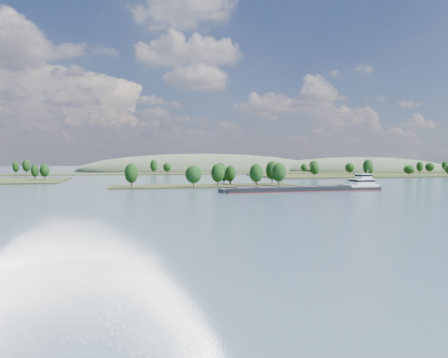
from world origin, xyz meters
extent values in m
plane|color=#3D536A|center=(0.00, 120.00, 0.00)|extent=(1800.00, 1800.00, 0.00)
cube|color=black|center=(0.00, 180.00, 0.00)|extent=(100.00, 30.00, 1.20)
cylinder|color=black|center=(24.51, 168.75, 2.48)|extent=(0.50, 0.50, 3.76)
ellipsoid|color=black|center=(24.51, 168.75, 7.26)|extent=(7.05, 7.05, 9.67)
cylinder|color=black|center=(12.51, 190.59, 2.21)|extent=(0.50, 0.50, 3.23)
ellipsoid|color=black|center=(12.51, 190.59, 6.32)|extent=(7.07, 7.07, 8.30)
cylinder|color=black|center=(5.21, 173.63, 2.48)|extent=(0.50, 0.50, 3.75)
ellipsoid|color=black|center=(5.21, 173.63, 7.25)|extent=(7.13, 7.13, 9.65)
cylinder|color=black|center=(14.30, 182.57, 2.36)|extent=(0.50, 0.50, 3.52)
ellipsoid|color=black|center=(14.30, 182.57, 6.83)|extent=(5.62, 5.62, 9.05)
cylinder|color=black|center=(-8.51, 167.49, 2.38)|extent=(0.50, 0.50, 3.55)
ellipsoid|color=black|center=(-8.51, 167.49, 6.89)|extent=(8.27, 8.27, 9.13)
cylinder|color=black|center=(-38.69, 172.99, 2.55)|extent=(0.50, 0.50, 3.90)
ellipsoid|color=black|center=(-38.69, 172.99, 7.51)|extent=(6.58, 6.58, 10.03)
cylinder|color=black|center=(14.10, 183.37, 2.16)|extent=(0.50, 0.50, 3.12)
ellipsoid|color=black|center=(14.10, 183.37, 6.13)|extent=(6.16, 6.16, 8.02)
cylinder|color=black|center=(39.69, 187.10, 2.72)|extent=(0.50, 0.50, 4.23)
ellipsoid|color=black|center=(39.69, 187.10, 8.10)|extent=(7.29, 7.29, 10.89)
cylinder|color=black|center=(37.18, 169.59, 2.58)|extent=(0.50, 0.50, 3.95)
ellipsoid|color=black|center=(37.18, 169.59, 7.60)|extent=(7.83, 7.83, 10.16)
cylinder|color=black|center=(29.65, 184.69, 2.29)|extent=(0.50, 0.50, 3.38)
ellipsoid|color=black|center=(29.65, 184.69, 6.58)|extent=(7.57, 7.57, 8.68)
cylinder|color=black|center=(-94.50, 269.22, 2.55)|extent=(0.50, 0.50, 3.50)
ellipsoid|color=black|center=(-94.50, 269.22, 7.00)|extent=(6.54, 6.54, 9.01)
cylinder|color=black|center=(-100.62, 269.03, 2.52)|extent=(0.50, 0.50, 3.45)
ellipsoid|color=black|center=(-100.62, 269.03, 6.91)|extent=(5.26, 5.26, 8.86)
cube|color=black|center=(230.00, 300.00, 0.00)|extent=(320.00, 90.00, 1.60)
cylinder|color=black|center=(103.40, 268.10, 2.60)|extent=(0.50, 0.50, 3.60)
ellipsoid|color=black|center=(103.40, 268.10, 7.17)|extent=(7.04, 7.04, 9.25)
cylinder|color=black|center=(260.43, 335.48, 2.53)|extent=(0.50, 0.50, 3.47)
ellipsoid|color=black|center=(260.43, 335.48, 6.95)|extent=(9.07, 9.07, 8.92)
cylinder|color=black|center=(235.91, 280.44, 2.28)|extent=(0.50, 0.50, 2.96)
ellipsoid|color=black|center=(235.91, 280.44, 6.05)|extent=(6.66, 6.66, 7.62)
cylinder|color=black|center=(195.94, 279.91, 2.28)|extent=(0.50, 0.50, 2.96)
ellipsoid|color=black|center=(195.94, 279.91, 6.04)|extent=(9.00, 9.00, 7.60)
cylinder|color=black|center=(148.60, 266.64, 3.09)|extent=(0.50, 0.50, 4.58)
ellipsoid|color=black|center=(148.60, 266.64, 8.91)|extent=(7.81, 7.81, 11.78)
cylinder|color=black|center=(158.70, 279.47, 2.42)|extent=(0.50, 0.50, 3.24)
ellipsoid|color=black|center=(158.70, 279.47, 6.53)|extent=(5.40, 5.40, 8.32)
cylinder|color=black|center=(161.31, 317.80, 2.57)|extent=(0.50, 0.50, 3.54)
ellipsoid|color=black|center=(161.31, 317.80, 7.07)|extent=(8.47, 8.47, 9.10)
cylinder|color=black|center=(242.67, 327.36, 2.74)|extent=(0.50, 0.50, 3.88)
ellipsoid|color=black|center=(242.67, 327.36, 7.67)|extent=(6.60, 6.60, 9.97)
cube|color=black|center=(0.00, 400.00, 0.00)|extent=(900.00, 60.00, 1.20)
cylinder|color=black|center=(-140.57, 397.04, 2.64)|extent=(0.50, 0.50, 4.08)
ellipsoid|color=black|center=(-140.57, 397.04, 7.82)|extent=(5.98, 5.98, 10.48)
cylinder|color=black|center=(143.81, 381.03, 2.22)|extent=(0.50, 0.50, 3.23)
ellipsoid|color=black|center=(143.81, 381.03, 6.33)|extent=(7.05, 7.05, 8.31)
cylinder|color=black|center=(2.12, 403.24, 2.36)|extent=(0.50, 0.50, 3.52)
ellipsoid|color=black|center=(2.12, 403.24, 6.83)|extent=(8.49, 8.49, 9.05)
cylinder|color=black|center=(323.22, 388.82, 2.59)|extent=(0.50, 0.50, 3.98)
ellipsoid|color=black|center=(323.22, 388.82, 7.66)|extent=(7.06, 7.06, 10.24)
cylinder|color=black|center=(170.92, 415.74, 2.73)|extent=(0.50, 0.50, 4.25)
ellipsoid|color=black|center=(170.92, 415.74, 8.14)|extent=(10.31, 10.31, 10.94)
cylinder|color=black|center=(-130.55, 393.84, 2.90)|extent=(0.50, 0.50, 4.61)
ellipsoid|color=black|center=(-130.55, 393.84, 8.76)|extent=(7.67, 7.67, 11.85)
cylinder|color=black|center=(55.81, 390.90, 2.35)|extent=(0.50, 0.50, 3.50)
ellipsoid|color=black|center=(55.81, 390.90, 6.81)|extent=(8.78, 8.78, 9.01)
cylinder|color=black|center=(-13.03, 381.57, 2.89)|extent=(0.50, 0.50, 4.59)
ellipsoid|color=black|center=(-13.03, 381.57, 8.73)|extent=(7.00, 7.00, 11.80)
ellipsoid|color=#425238|center=(260.00, 470.00, 0.00)|extent=(260.00, 140.00, 36.00)
ellipsoid|color=#425238|center=(60.00, 500.00, 0.00)|extent=(320.00, 160.00, 44.00)
cube|color=black|center=(36.58, 135.19, 0.46)|extent=(74.69, 13.32, 2.04)
cube|color=maroon|center=(36.58, 135.19, 0.05)|extent=(74.88, 13.51, 0.23)
cube|color=black|center=(28.91, 139.33, 1.76)|extent=(57.51, 3.51, 0.74)
cube|color=black|center=(29.41, 130.25, 1.76)|extent=(57.51, 3.51, 0.74)
cube|color=black|center=(29.16, 134.79, 1.63)|extent=(56.09, 11.38, 0.28)
cube|color=black|center=(8.76, 133.68, 1.90)|extent=(8.76, 8.06, 0.33)
cube|color=black|center=(18.96, 134.23, 1.90)|extent=(8.76, 8.06, 0.33)
cube|color=black|center=(29.16, 134.79, 1.90)|extent=(8.76, 8.06, 0.33)
cube|color=black|center=(39.36, 135.35, 1.90)|extent=(8.76, 8.06, 0.33)
cube|color=black|center=(49.56, 135.90, 1.90)|extent=(8.76, 8.06, 0.33)
cube|color=black|center=(-0.98, 133.15, 0.84)|extent=(3.24, 8.50, 1.86)
cylinder|color=black|center=(-0.05, 133.20, 2.14)|extent=(0.23, 0.23, 2.04)
cube|color=white|center=(65.33, 136.76, 2.04)|extent=(15.32, 9.71, 1.11)
cube|color=white|center=(66.25, 136.81, 3.90)|extent=(9.68, 7.92, 2.79)
cube|color=black|center=(66.25, 136.81, 4.27)|extent=(9.87, 8.12, 0.84)
cube|color=white|center=(67.18, 136.86, 6.31)|extent=(5.87, 5.87, 2.04)
cube|color=black|center=(67.18, 136.86, 6.69)|extent=(6.06, 6.06, 0.74)
cube|color=white|center=(67.18, 136.86, 7.43)|extent=(6.26, 6.26, 0.19)
cylinder|color=white|center=(69.50, 136.99, 8.54)|extent=(0.20, 0.20, 2.41)
cylinder|color=black|center=(63.32, 139.44, 7.62)|extent=(0.49, 0.49, 1.11)
camera|label=1|loc=(-43.08, -47.11, 13.89)|focal=35.00mm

